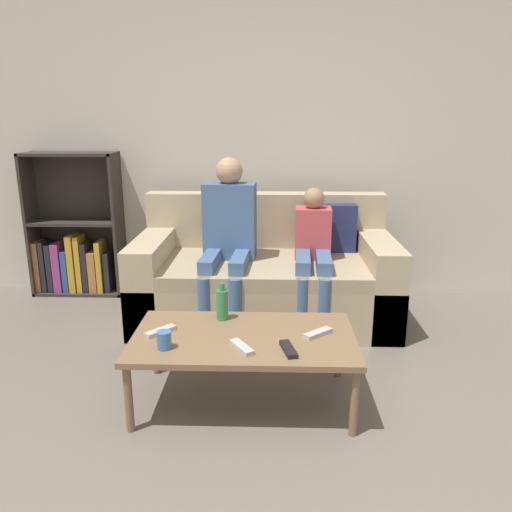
{
  "coord_description": "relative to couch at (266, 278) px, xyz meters",
  "views": [
    {
      "loc": [
        -0.01,
        -1.51,
        1.45
      ],
      "look_at": [
        -0.1,
        1.41,
        0.64
      ],
      "focal_mm": 35.0,
      "sensor_mm": 36.0,
      "label": 1
    }
  ],
  "objects": [
    {
      "name": "bookshelf",
      "position": [
        -1.61,
        0.51,
        0.14
      ],
      "size": [
        0.75,
        0.28,
        1.18
      ],
      "color": "#332D28",
      "rests_on": "ground_plane"
    },
    {
      "name": "tv_remote_3",
      "position": [
        -0.1,
        -1.34,
        0.09
      ],
      "size": [
        0.13,
        0.17,
        0.02
      ],
      "rotation": [
        0.0,
        0.0,
        0.56
      ],
      "color": "#B7B7BC",
      "rests_on": "coffee_table"
    },
    {
      "name": "tv_remote_1",
      "position": [
        0.28,
        -1.16,
        0.09
      ],
      "size": [
        0.16,
        0.15,
        0.02
      ],
      "rotation": [
        0.0,
        0.0,
        -0.87
      ],
      "color": "#B7B7BC",
      "rests_on": "coffee_table"
    },
    {
      "name": "wall_back",
      "position": [
        0.04,
        0.66,
        1.0
      ],
      "size": [
        12.0,
        0.06,
        2.6
      ],
      "color": "beige",
      "rests_on": "ground_plane"
    },
    {
      "name": "bottle",
      "position": [
        -0.23,
        -0.97,
        0.17
      ],
      "size": [
        0.06,
        0.06,
        0.21
      ],
      "color": "#33844C",
      "rests_on": "coffee_table"
    },
    {
      "name": "cup_near",
      "position": [
        -0.47,
        -1.34,
        0.12
      ],
      "size": [
        0.07,
        0.07,
        0.09
      ],
      "color": "#3D70B2",
      "rests_on": "coffee_table"
    },
    {
      "name": "tv_remote_2",
      "position": [
        -0.53,
        -1.16,
        0.09
      ],
      "size": [
        0.15,
        0.16,
        0.02
      ],
      "rotation": [
        0.0,
        0.0,
        -0.75
      ],
      "color": "#B7B7BC",
      "rests_on": "coffee_table"
    },
    {
      "name": "person_adult",
      "position": [
        -0.27,
        -0.09,
        0.39
      ],
      "size": [
        0.38,
        0.67,
        1.18
      ],
      "rotation": [
        0.0,
        0.0,
        -0.06
      ],
      "color": "#476693",
      "rests_on": "ground_plane"
    },
    {
      "name": "tv_remote_0",
      "position": [
        0.12,
        -1.35,
        0.09
      ],
      "size": [
        0.09,
        0.18,
        0.02
      ],
      "rotation": [
        0.0,
        0.0,
        0.24
      ],
      "color": "black",
      "rests_on": "coffee_table"
    },
    {
      "name": "couch",
      "position": [
        0.0,
        0.0,
        0.0
      ],
      "size": [
        1.85,
        0.95,
        0.88
      ],
      "color": "tan",
      "rests_on": "ground_plane"
    },
    {
      "name": "coffee_table",
      "position": [
        -0.1,
        -1.18,
        0.05
      ],
      "size": [
        1.14,
        0.64,
        0.37
      ],
      "color": "brown",
      "rests_on": "ground_plane"
    },
    {
      "name": "person_child",
      "position": [
        0.33,
        -0.14,
        0.26
      ],
      "size": [
        0.28,
        0.66,
        0.97
      ],
      "rotation": [
        0.0,
        0.0,
        -0.06
      ],
      "color": "#476693",
      "rests_on": "ground_plane"
    }
  ]
}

